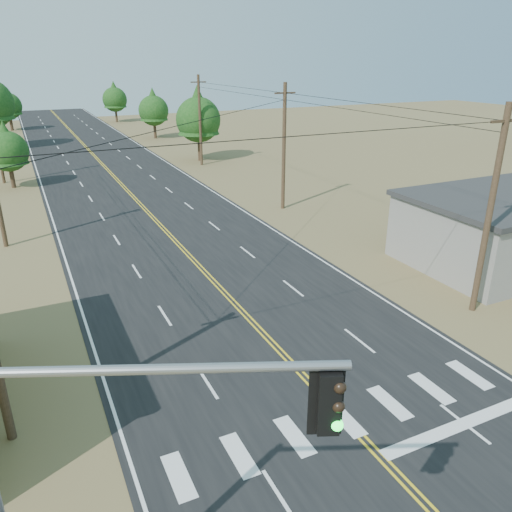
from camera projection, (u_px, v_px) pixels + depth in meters
road at (167, 233)px, 35.87m from camera, size 15.00×200.00×0.02m
utility_pole_right_near at (490, 212)px, 23.08m from camera, size 1.80×0.30×10.00m
utility_pole_right_mid at (284, 147)px, 39.84m from camera, size 1.80×0.30×10.00m
utility_pole_right_far at (200, 120)px, 56.61m from camera, size 1.80×0.30×10.00m
signal_mast_left at (94, 484)px, 8.39m from camera, size 5.60×2.63×7.55m
tree_left_near at (7, 147)px, 46.93m from camera, size 3.81×3.81×6.34m
tree_left_far at (8, 103)px, 84.36m from camera, size 4.42×4.42×7.37m
tree_right_near at (198, 115)px, 58.97m from camera, size 5.29×5.29×8.81m
tree_right_mid at (153, 108)px, 76.05m from camera, size 4.52×4.52×7.53m
tree_right_far at (114, 97)px, 95.42m from camera, size 4.57×4.57×7.62m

